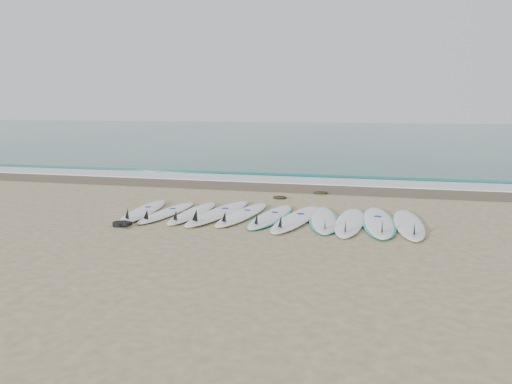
% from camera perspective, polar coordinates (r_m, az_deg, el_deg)
% --- Properties ---
extents(ground, '(120.00, 120.00, 0.00)m').
position_cam_1_polar(ground, '(10.77, 1.51, -3.08)').
color(ground, tan).
extents(ocean, '(120.00, 55.00, 0.03)m').
position_cam_1_polar(ocean, '(42.87, 11.07, 6.51)').
color(ocean, '#205E5C').
rests_on(ocean, ground).
extents(wet_sand_band, '(120.00, 1.80, 0.01)m').
position_cam_1_polar(wet_sand_band, '(14.73, 4.98, 0.43)').
color(wet_sand_band, brown).
rests_on(wet_sand_band, ground).
extents(foam_band, '(120.00, 1.40, 0.04)m').
position_cam_1_polar(foam_band, '(16.09, 5.78, 1.28)').
color(foam_band, silver).
rests_on(foam_band, ground).
extents(wave_crest, '(120.00, 1.00, 0.10)m').
position_cam_1_polar(wave_crest, '(17.56, 6.49, 2.09)').
color(wave_crest, '#205E5C').
rests_on(wave_crest, ground).
extents(surfboard_0, '(0.81, 2.63, 0.33)m').
position_cam_1_polar(surfboard_0, '(11.54, -12.82, -2.15)').
color(surfboard_0, white).
rests_on(surfboard_0, ground).
extents(surfboard_1, '(0.71, 2.45, 0.31)m').
position_cam_1_polar(surfboard_1, '(11.32, -10.23, -2.32)').
color(surfboard_1, white).
rests_on(surfboard_1, ground).
extents(surfboard_2, '(0.60, 2.47, 0.31)m').
position_cam_1_polar(surfboard_2, '(11.17, -7.34, -2.40)').
color(surfboard_2, white).
rests_on(surfboard_2, ground).
extents(surfboard_3, '(1.02, 2.97, 0.37)m').
position_cam_1_polar(surfboard_3, '(11.07, -4.42, -2.41)').
color(surfboard_3, white).
rests_on(surfboard_3, ground).
extents(surfboard_4, '(0.88, 2.67, 0.34)m').
position_cam_1_polar(surfboard_4, '(10.93, -1.65, -2.58)').
color(surfboard_4, white).
rests_on(surfboard_4, ground).
extents(surfboard_5, '(0.87, 2.59, 0.32)m').
position_cam_1_polar(surfboard_5, '(10.76, 1.68, -2.82)').
color(surfboard_5, white).
rests_on(surfboard_5, ground).
extents(surfboard_6, '(0.98, 2.87, 0.36)m').
position_cam_1_polar(surfboard_6, '(10.53, 4.55, -3.06)').
color(surfboard_6, white).
rests_on(surfboard_6, ground).
extents(surfboard_7, '(0.97, 2.64, 0.33)m').
position_cam_1_polar(surfboard_7, '(10.59, 7.72, -3.12)').
color(surfboard_7, white).
rests_on(surfboard_7, ground).
extents(surfboard_8, '(0.63, 2.71, 0.34)m').
position_cam_1_polar(surfboard_8, '(10.39, 10.65, -3.40)').
color(surfboard_8, white).
rests_on(surfboard_8, ground).
extents(surfboard_9, '(0.89, 2.91, 0.36)m').
position_cam_1_polar(surfboard_9, '(10.56, 13.81, -3.32)').
color(surfboard_9, white).
rests_on(surfboard_9, ground).
extents(surfboard_10, '(0.69, 2.77, 0.35)m').
position_cam_1_polar(surfboard_10, '(10.49, 17.08, -3.54)').
color(surfboard_10, white).
rests_on(surfboard_10, ground).
extents(seaweed_near, '(0.38, 0.29, 0.07)m').
position_cam_1_polar(seaweed_near, '(13.07, 2.73, -0.61)').
color(seaweed_near, black).
rests_on(seaweed_near, ground).
extents(seaweed_far, '(0.40, 0.31, 0.08)m').
position_cam_1_polar(seaweed_far, '(13.84, 7.40, -0.08)').
color(seaweed_far, black).
rests_on(seaweed_far, ground).
extents(leash_coil, '(0.46, 0.36, 0.11)m').
position_cam_1_polar(leash_coil, '(10.46, -15.06, -3.53)').
color(leash_coil, black).
rests_on(leash_coil, ground).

